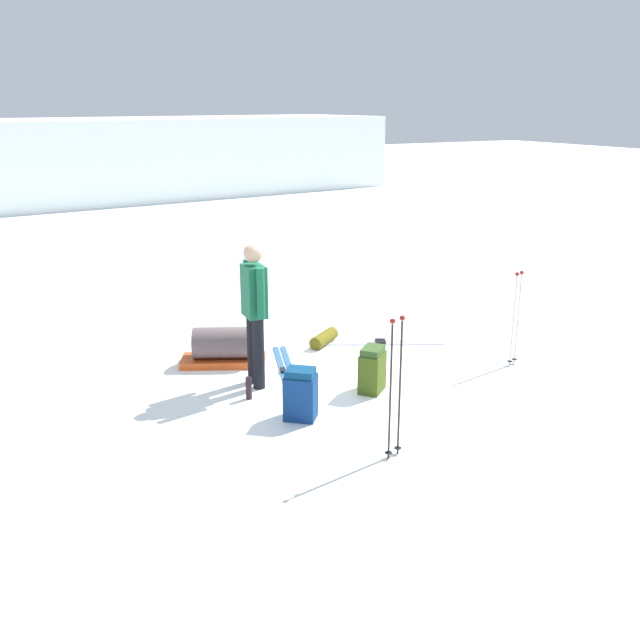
% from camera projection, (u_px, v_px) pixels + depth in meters
% --- Properties ---
extents(ground_plane, '(80.00, 80.00, 0.00)m').
position_uv_depth(ground_plane, '(320.00, 374.00, 8.86)').
color(ground_plane, white).
extents(distant_snow_ridge, '(20.19, 6.93, 2.65)m').
position_uv_depth(distant_snow_ridge, '(113.00, 159.00, 24.58)').
color(distant_snow_ridge, white).
rests_on(distant_snow_ridge, ground_plane).
extents(skier_standing, '(0.25, 0.57, 1.70)m').
position_uv_depth(skier_standing, '(254.00, 308.00, 8.26)').
color(skier_standing, black).
rests_on(skier_standing, ground_plane).
extents(ski_pair_near, '(1.67, 0.99, 0.05)m').
position_uv_depth(ski_pair_near, '(380.00, 343.00, 9.98)').
color(ski_pair_near, silver).
rests_on(ski_pair_near, ground_plane).
extents(ski_pair_far, '(0.78, 1.84, 0.05)m').
position_uv_depth(ski_pair_far, '(287.00, 372.00, 8.91)').
color(ski_pair_far, '#2E61AE').
rests_on(ski_pair_far, ground_plane).
extents(backpack_large_dark, '(0.42, 0.42, 0.56)m').
position_uv_depth(backpack_large_dark, '(301.00, 394.00, 7.56)').
color(backpack_large_dark, navy).
rests_on(backpack_large_dark, ground_plane).
extents(backpack_bright, '(0.42, 0.41, 0.54)m').
position_uv_depth(backpack_bright, '(372.00, 370.00, 8.27)').
color(backpack_bright, '#3F5215').
rests_on(backpack_bright, ground_plane).
extents(ski_poles_planted_near, '(0.17, 0.10, 1.22)m').
position_uv_depth(ski_poles_planted_near, '(516.00, 313.00, 8.98)').
color(ski_poles_planted_near, '#B8BAC9').
rests_on(ski_poles_planted_near, ground_plane).
extents(ski_poles_planted_far, '(0.20, 0.11, 1.38)m').
position_uv_depth(ski_poles_planted_far, '(395.00, 381.00, 6.60)').
color(ski_poles_planted_far, black).
rests_on(ski_poles_planted_far, ground_plane).
extents(gear_sled, '(1.15, 0.87, 0.49)m').
position_uv_depth(gear_sled, '(223.00, 347.00, 9.14)').
color(gear_sled, '#DF511C').
rests_on(gear_sled, ground_plane).
extents(sleeping_mat_rolled, '(0.55, 0.47, 0.18)m').
position_uv_depth(sleeping_mat_rolled, '(324.00, 338.00, 9.91)').
color(sleeping_mat_rolled, brown).
rests_on(sleeping_mat_rolled, ground_plane).
extents(thermos_bottle, '(0.07, 0.07, 0.26)m').
position_uv_depth(thermos_bottle, '(249.00, 388.00, 8.10)').
color(thermos_bottle, black).
rests_on(thermos_bottle, ground_plane).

